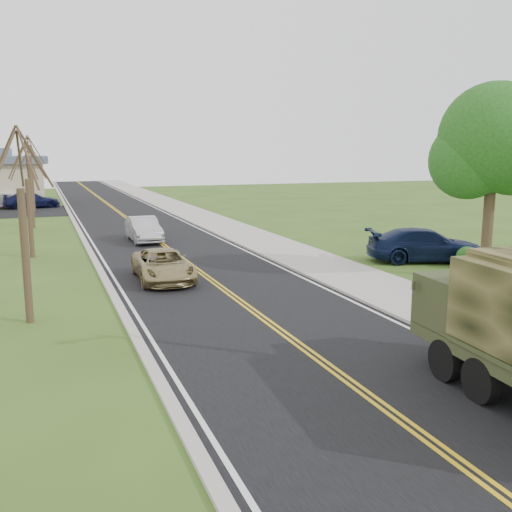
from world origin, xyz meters
TOP-DOWN VIEW (x-y plane):
  - ground at (0.00, 0.00)m, footprint 160.00×160.00m
  - road at (0.00, 40.00)m, footprint 8.00×120.00m
  - curb_right at (4.15, 40.00)m, footprint 0.30×120.00m
  - sidewalk_right at (5.90, 40.00)m, footprint 3.20×120.00m
  - curb_left at (-4.15, 40.00)m, footprint 0.30×120.00m
  - leafy_tree at (11.00, 10.01)m, footprint 4.83×4.50m
  - bare_tree_a at (-7.00, 10.00)m, footprint 1.93×2.26m
  - bare_tree_b at (-7.00, 22.00)m, footprint 1.83×2.14m
  - bare_tree_c at (-7.00, 34.00)m, footprint 2.04×2.39m
  - bare_tree_d at (-7.00, 46.00)m, footprint 1.88×2.20m
  - suv_champagne at (-1.86, 14.33)m, footprint 2.27×4.71m
  - sedan_silver at (-0.80, 25.15)m, footprint 1.63×4.49m
  - pickup_navy at (10.96, 14.02)m, footprint 6.01×3.91m
  - lot_car_silver at (-8.83, 50.00)m, footprint 4.58×2.09m
  - lot_car_navy at (-7.23, 49.51)m, footprint 5.46×3.09m

SIDE VIEW (x-z plane):
  - ground at x=0.00m, z-range 0.00..0.00m
  - road at x=0.00m, z-range 0.00..0.01m
  - sidewalk_right at x=5.90m, z-range 0.00..0.10m
  - curb_left at x=-4.15m, z-range 0.00..0.10m
  - curb_right at x=4.15m, z-range 0.00..0.12m
  - suv_champagne at x=-1.86m, z-range 0.00..1.29m
  - lot_car_silver at x=-8.83m, z-range 0.00..1.46m
  - sedan_silver at x=-0.80m, z-range 0.00..1.47m
  - lot_car_navy at x=-7.23m, z-range 0.00..1.49m
  - pickup_navy at x=10.96m, z-range 0.00..1.62m
  - bare_tree_b at x=-7.00m, z-range -0.39..5.34m
  - bare_tree_d at x=-7.00m, z-range -0.40..5.50m
  - bare_tree_a at x=-7.00m, z-range -0.41..5.66m
  - bare_tree_c at x=-7.00m, z-range -0.44..5.99m
  - leafy_tree at x=11.00m, z-range 1.44..9.54m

